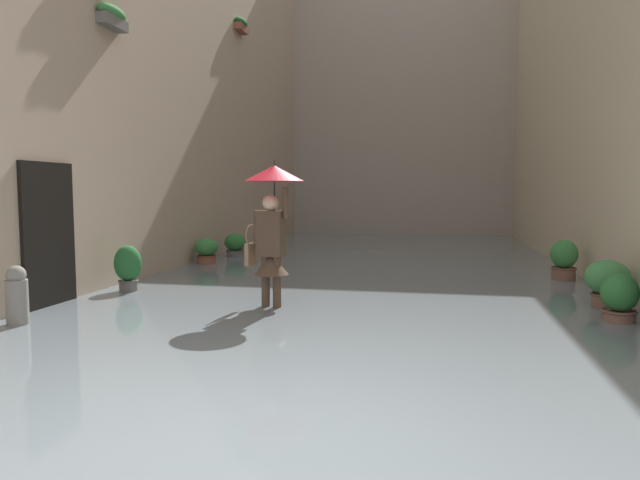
{
  "coord_description": "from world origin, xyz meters",
  "views": [
    {
      "loc": [
        -1.33,
        3.62,
        1.79
      ],
      "look_at": [
        0.38,
        -4.85,
        1.05
      ],
      "focal_mm": 32.05,
      "sensor_mm": 36.0,
      "label": 1
    }
  ],
  "objects_px": {
    "potted_plant_far_left": "(619,301)",
    "mooring_bollard": "(17,301)",
    "potted_plant_mid_right": "(207,252)",
    "potted_plant_mid_left": "(607,284)",
    "person_wading": "(272,215)",
    "potted_plant_far_right": "(128,268)",
    "potted_plant_near_left": "(564,262)",
    "potted_plant_near_right": "(235,246)"
  },
  "relations": [
    {
      "from": "person_wading",
      "to": "potted_plant_near_left",
      "type": "bearing_deg",
      "value": -143.03
    },
    {
      "from": "potted_plant_mid_right",
      "to": "potted_plant_mid_left",
      "type": "bearing_deg",
      "value": 155.04
    },
    {
      "from": "potted_plant_near_left",
      "to": "potted_plant_mid_left",
      "type": "xyz_separation_m",
      "value": [
        -0.06,
        2.55,
        0.0
      ]
    },
    {
      "from": "potted_plant_mid_right",
      "to": "potted_plant_near_left",
      "type": "xyz_separation_m",
      "value": [
        -7.48,
        0.96,
        0.07
      ]
    },
    {
      "from": "potted_plant_near_left",
      "to": "potted_plant_far_right",
      "type": "distance_m",
      "value": 7.81
    },
    {
      "from": "potted_plant_mid_right",
      "to": "potted_plant_far_right",
      "type": "xyz_separation_m",
      "value": [
        -0.14,
        3.64,
        0.12
      ]
    },
    {
      "from": "potted_plant_near_left",
      "to": "mooring_bollard",
      "type": "xyz_separation_m",
      "value": [
        7.43,
        5.14,
        -0.03
      ]
    },
    {
      "from": "potted_plant_near_right",
      "to": "potted_plant_far_left",
      "type": "bearing_deg",
      "value": 140.99
    },
    {
      "from": "potted_plant_mid_left",
      "to": "person_wading",
      "type": "bearing_deg",
      "value": 11.25
    },
    {
      "from": "potted_plant_mid_left",
      "to": "mooring_bollard",
      "type": "bearing_deg",
      "value": 19.06
    },
    {
      "from": "potted_plant_near_left",
      "to": "mooring_bollard",
      "type": "height_order",
      "value": "potted_plant_near_left"
    },
    {
      "from": "potted_plant_near_left",
      "to": "potted_plant_far_left",
      "type": "relative_size",
      "value": 1.18
    },
    {
      "from": "potted_plant_mid_right",
      "to": "potted_plant_near_left",
      "type": "distance_m",
      "value": 7.54
    },
    {
      "from": "potted_plant_mid_right",
      "to": "potted_plant_far_left",
      "type": "height_order",
      "value": "potted_plant_far_left"
    },
    {
      "from": "potted_plant_far_right",
      "to": "person_wading",
      "type": "bearing_deg",
      "value": 163.69
    },
    {
      "from": "mooring_bollard",
      "to": "potted_plant_far_right",
      "type": "bearing_deg",
      "value": -92.17
    },
    {
      "from": "person_wading",
      "to": "potted_plant_near_right",
      "type": "relative_size",
      "value": 3.1
    },
    {
      "from": "potted_plant_far_left",
      "to": "mooring_bollard",
      "type": "xyz_separation_m",
      "value": [
        7.38,
        1.66,
        0.04
      ]
    },
    {
      "from": "person_wading",
      "to": "potted_plant_near_left",
      "type": "height_order",
      "value": "person_wading"
    },
    {
      "from": "potted_plant_mid_right",
      "to": "potted_plant_near_right",
      "type": "height_order",
      "value": "potted_plant_near_right"
    },
    {
      "from": "potted_plant_mid_left",
      "to": "potted_plant_far_left",
      "type": "distance_m",
      "value": 0.93
    },
    {
      "from": "potted_plant_far_right",
      "to": "potted_plant_far_left",
      "type": "height_order",
      "value": "potted_plant_far_right"
    },
    {
      "from": "potted_plant_far_right",
      "to": "potted_plant_mid_left",
      "type": "xyz_separation_m",
      "value": [
        -7.39,
        -0.14,
        -0.04
      ]
    },
    {
      "from": "potted_plant_near_left",
      "to": "potted_plant_near_right",
      "type": "height_order",
      "value": "potted_plant_near_left"
    },
    {
      "from": "potted_plant_mid_left",
      "to": "potted_plant_far_left",
      "type": "height_order",
      "value": "potted_plant_mid_left"
    },
    {
      "from": "potted_plant_near_right",
      "to": "potted_plant_mid_right",
      "type": "bearing_deg",
      "value": 83.83
    },
    {
      "from": "potted_plant_mid_right",
      "to": "potted_plant_far_left",
      "type": "distance_m",
      "value": 8.64
    },
    {
      "from": "potted_plant_far_right",
      "to": "mooring_bollard",
      "type": "bearing_deg",
      "value": 87.83
    },
    {
      "from": "potted_plant_mid_right",
      "to": "potted_plant_far_left",
      "type": "bearing_deg",
      "value": 149.19
    },
    {
      "from": "person_wading",
      "to": "potted_plant_mid_right",
      "type": "distance_m",
      "value": 5.38
    },
    {
      "from": "mooring_bollard",
      "to": "person_wading",
      "type": "bearing_deg",
      "value": -149.47
    },
    {
      "from": "potted_plant_near_right",
      "to": "mooring_bollard",
      "type": "xyz_separation_m",
      "value": [
        0.11,
        7.55,
        0.05
      ]
    },
    {
      "from": "potted_plant_far_right",
      "to": "potted_plant_mid_left",
      "type": "bearing_deg",
      "value": -178.95
    },
    {
      "from": "potted_plant_mid_left",
      "to": "potted_plant_near_right",
      "type": "bearing_deg",
      "value": -33.95
    },
    {
      "from": "person_wading",
      "to": "potted_plant_mid_left",
      "type": "xyz_separation_m",
      "value": [
        -4.68,
        -0.93,
        -0.97
      ]
    },
    {
      "from": "potted_plant_mid_right",
      "to": "potted_plant_mid_left",
      "type": "xyz_separation_m",
      "value": [
        -7.53,
        3.51,
        0.08
      ]
    },
    {
      "from": "potted_plant_near_left",
      "to": "potted_plant_far_left",
      "type": "height_order",
      "value": "potted_plant_near_left"
    },
    {
      "from": "mooring_bollard",
      "to": "potted_plant_mid_right",
      "type": "bearing_deg",
      "value": -89.58
    },
    {
      "from": "potted_plant_mid_left",
      "to": "potted_plant_far_left",
      "type": "xyz_separation_m",
      "value": [
        0.11,
        0.92,
        -0.08
      ]
    },
    {
      "from": "potted_plant_far_left",
      "to": "mooring_bollard",
      "type": "relative_size",
      "value": 0.85
    },
    {
      "from": "person_wading",
      "to": "potted_plant_far_left",
      "type": "height_order",
      "value": "person_wading"
    },
    {
      "from": "potted_plant_near_left",
      "to": "potted_plant_mid_left",
      "type": "relative_size",
      "value": 1.09
    }
  ]
}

